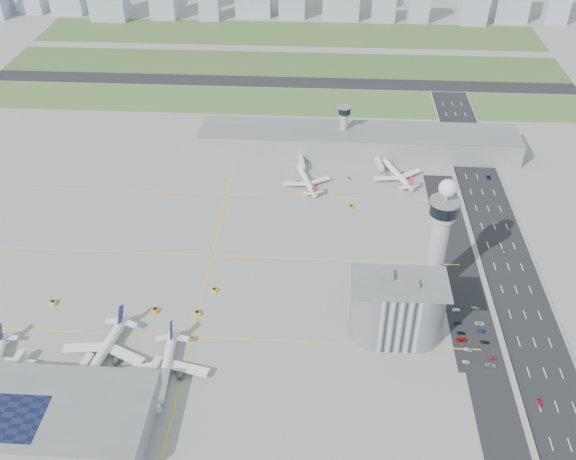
# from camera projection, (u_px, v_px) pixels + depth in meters

# --- Properties ---
(ground) EXTENTS (1000.00, 1000.00, 0.00)m
(ground) POSITION_uv_depth(u_px,v_px,m) (284.00, 297.00, 314.04)
(ground) COLOR gray
(grass_strip_0) EXTENTS (480.00, 50.00, 0.08)m
(grass_strip_0) POSITION_uv_depth(u_px,v_px,m) (277.00, 101.00, 496.71)
(grass_strip_0) COLOR #4A6730
(grass_strip_0) RESTS_ON ground
(grass_strip_1) EXTENTS (480.00, 60.00, 0.08)m
(grass_strip_1) POSITION_uv_depth(u_px,v_px,m) (283.00, 65.00, 557.28)
(grass_strip_1) COLOR #405528
(grass_strip_1) RESTS_ON ground
(grass_strip_2) EXTENTS (480.00, 70.00, 0.08)m
(grass_strip_2) POSITION_uv_depth(u_px,v_px,m) (289.00, 33.00, 621.90)
(grass_strip_2) COLOR #4E6530
(grass_strip_2) RESTS_ON ground
(runway) EXTENTS (480.00, 22.00, 0.10)m
(runway) POSITION_uv_depth(u_px,v_px,m) (280.00, 82.00, 526.58)
(runway) COLOR black
(runway) RESTS_ON ground
(highway) EXTENTS (28.00, 500.00, 0.10)m
(highway) POSITION_uv_depth(u_px,v_px,m) (522.00, 306.00, 308.45)
(highway) COLOR black
(highway) RESTS_ON ground
(barrier_left) EXTENTS (0.60, 500.00, 1.20)m
(barrier_left) POSITION_uv_depth(u_px,v_px,m) (493.00, 304.00, 308.80)
(barrier_left) COLOR #9E9E99
(barrier_left) RESTS_ON ground
(barrier_right) EXTENTS (0.60, 500.00, 1.20)m
(barrier_right) POSITION_uv_depth(u_px,v_px,m) (552.00, 306.00, 307.45)
(barrier_right) COLOR #9E9E99
(barrier_right) RESTS_ON ground
(landside_road) EXTENTS (18.00, 260.00, 0.08)m
(landside_road) POSITION_uv_depth(u_px,v_px,m) (473.00, 318.00, 301.59)
(landside_road) COLOR black
(landside_road) RESTS_ON ground
(parking_lot) EXTENTS (20.00, 44.00, 0.10)m
(parking_lot) POSITION_uv_depth(u_px,v_px,m) (473.00, 337.00, 291.99)
(parking_lot) COLOR black
(parking_lot) RESTS_ON ground
(taxiway_line_h_0) EXTENTS (260.00, 0.60, 0.01)m
(taxiway_line_h_0) POSITION_uv_depth(u_px,v_px,m) (192.00, 337.00, 291.74)
(taxiway_line_h_0) COLOR yellow
(taxiway_line_h_0) RESTS_ON ground
(taxiway_line_h_1) EXTENTS (260.00, 0.60, 0.01)m
(taxiway_line_h_1) POSITION_uv_depth(u_px,v_px,m) (212.00, 256.00, 340.20)
(taxiway_line_h_1) COLOR yellow
(taxiway_line_h_1) RESTS_ON ground
(taxiway_line_h_2) EXTENTS (260.00, 0.60, 0.01)m
(taxiway_line_h_2) POSITION_uv_depth(u_px,v_px,m) (228.00, 195.00, 388.66)
(taxiway_line_h_2) COLOR yellow
(taxiway_line_h_2) RESTS_ON ground
(taxiway_line_v) EXTENTS (0.60, 260.00, 0.01)m
(taxiway_line_v) POSITION_uv_depth(u_px,v_px,m) (212.00, 256.00, 340.20)
(taxiway_line_v) COLOR yellow
(taxiway_line_v) RESTS_ON ground
(control_tower) EXTENTS (14.00, 14.00, 64.50)m
(control_tower) POSITION_uv_depth(u_px,v_px,m) (440.00, 235.00, 296.43)
(control_tower) COLOR #ADAAA5
(control_tower) RESTS_ON ground
(secondary_tower) EXTENTS (8.60, 8.60, 31.90)m
(secondary_tower) POSITION_uv_depth(u_px,v_px,m) (344.00, 125.00, 422.69)
(secondary_tower) COLOR #ADAAA5
(secondary_tower) RESTS_ON ground
(admin_building) EXTENTS (42.00, 24.00, 33.50)m
(admin_building) POSITION_uv_depth(u_px,v_px,m) (397.00, 309.00, 284.76)
(admin_building) COLOR #B2B2B7
(admin_building) RESTS_ON ground
(terminal_pier) EXTENTS (210.00, 32.00, 15.80)m
(terminal_pier) POSITION_uv_depth(u_px,v_px,m) (358.00, 141.00, 427.00)
(terminal_pier) COLOR gray
(terminal_pier) RESTS_ON ground
(near_terminal) EXTENTS (84.00, 42.00, 13.00)m
(near_terminal) POSITION_uv_depth(u_px,v_px,m) (43.00, 417.00, 248.27)
(near_terminal) COLOR gray
(near_terminal) RESTS_ON ground
(airplane_near_b) EXTENTS (45.31, 50.85, 12.62)m
(airplane_near_b) POSITION_uv_depth(u_px,v_px,m) (102.00, 349.00, 277.38)
(airplane_near_b) COLOR white
(airplane_near_b) RESTS_ON ground
(airplane_near_c) EXTENTS (39.51, 45.77, 12.31)m
(airplane_near_c) POSITION_uv_depth(u_px,v_px,m) (165.00, 366.00, 269.56)
(airplane_near_c) COLOR white
(airplane_near_c) RESTS_ON ground
(airplane_far_a) EXTENTS (40.05, 43.60, 10.10)m
(airplane_far_a) POSITION_uv_depth(u_px,v_px,m) (306.00, 177.00, 395.46)
(airplane_far_a) COLOR white
(airplane_far_a) RESTS_ON ground
(airplane_far_b) EXTENTS (45.12, 48.20, 10.78)m
(airplane_far_b) POSITION_uv_depth(u_px,v_px,m) (398.00, 171.00, 401.00)
(airplane_far_b) COLOR white
(airplane_far_b) RESTS_ON ground
(jet_bridge_near_0) EXTENTS (5.39, 14.31, 5.70)m
(jet_bridge_near_0) POSITION_uv_depth(u_px,v_px,m) (6.00, 378.00, 268.56)
(jet_bridge_near_0) COLOR silver
(jet_bridge_near_0) RESTS_ON ground
(jet_bridge_near_1) EXTENTS (5.39, 14.31, 5.70)m
(jet_bridge_near_1) POSITION_uv_depth(u_px,v_px,m) (76.00, 382.00, 267.11)
(jet_bridge_near_1) COLOR silver
(jet_bridge_near_1) RESTS_ON ground
(jet_bridge_near_2) EXTENTS (5.39, 14.31, 5.70)m
(jet_bridge_near_2) POSITION_uv_depth(u_px,v_px,m) (147.00, 385.00, 265.66)
(jet_bridge_near_2) COLOR silver
(jet_bridge_near_2) RESTS_ON ground
(jet_bridge_far_0) EXTENTS (5.39, 14.31, 5.70)m
(jet_bridge_far_0) POSITION_uv_depth(u_px,v_px,m) (300.00, 158.00, 418.88)
(jet_bridge_far_0) COLOR silver
(jet_bridge_far_0) RESTS_ON ground
(jet_bridge_far_1) EXTENTS (5.39, 14.31, 5.70)m
(jet_bridge_far_1) POSITION_uv_depth(u_px,v_px,m) (377.00, 160.00, 416.46)
(jet_bridge_far_1) COLOR silver
(jet_bridge_far_1) RESTS_ON ground
(tug_0) EXTENTS (2.56, 3.70, 2.14)m
(tug_0) POSITION_uv_depth(u_px,v_px,m) (53.00, 302.00, 309.13)
(tug_0) COLOR yellow
(tug_0) RESTS_ON ground
(tug_1) EXTENTS (4.11, 3.60, 1.99)m
(tug_1) POSITION_uv_depth(u_px,v_px,m) (155.00, 310.00, 304.98)
(tug_1) COLOR orange
(tug_1) RESTS_ON ground
(tug_2) EXTENTS (3.90, 4.41, 2.13)m
(tug_2) POSITION_uv_depth(u_px,v_px,m) (197.00, 313.00, 303.15)
(tug_2) COLOR gold
(tug_2) RESTS_ON ground
(tug_3) EXTENTS (3.68, 3.23, 1.78)m
(tug_3) POSITION_uv_depth(u_px,v_px,m) (214.00, 290.00, 316.74)
(tug_3) COLOR #DBC504
(tug_3) RESTS_ON ground
(tug_4) EXTENTS (2.22, 2.97, 1.60)m
(tug_4) POSITION_uv_depth(u_px,v_px,m) (348.00, 178.00, 402.27)
(tug_4) COLOR #CCB302
(tug_4) RESTS_ON ground
(tug_5) EXTENTS (2.90, 3.67, 1.90)m
(tug_5) POSITION_uv_depth(u_px,v_px,m) (351.00, 207.00, 376.32)
(tug_5) COLOR #E7A203
(tug_5) RESTS_ON ground
(car_lot_0) EXTENTS (3.53, 1.72, 1.16)m
(car_lot_0) POSITION_uv_depth(u_px,v_px,m) (466.00, 362.00, 278.97)
(car_lot_0) COLOR white
(car_lot_0) RESTS_ON ground
(car_lot_1) EXTENTS (3.85, 1.55, 1.24)m
(car_lot_1) POSITION_uv_depth(u_px,v_px,m) (468.00, 349.00, 284.81)
(car_lot_1) COLOR #9798AD
(car_lot_1) RESTS_ON ground
(car_lot_2) EXTENTS (4.78, 2.31, 1.31)m
(car_lot_2) POSITION_uv_depth(u_px,v_px,m) (462.00, 340.00, 289.62)
(car_lot_2) COLOR #A40E07
(car_lot_2) RESTS_ON ground
(car_lot_3) EXTENTS (3.84, 1.67, 1.10)m
(car_lot_3) POSITION_uv_depth(u_px,v_px,m) (461.00, 333.00, 293.15)
(car_lot_3) COLOR black
(car_lot_3) RESTS_ON ground
(car_lot_4) EXTENTS (3.63, 1.87, 1.18)m
(car_lot_4) POSITION_uv_depth(u_px,v_px,m) (458.00, 323.00, 298.45)
(car_lot_4) COLOR #121947
(car_lot_4) RESTS_ON ground
(car_lot_5) EXTENTS (3.61, 1.51, 1.16)m
(car_lot_5) POSITION_uv_depth(u_px,v_px,m) (456.00, 310.00, 305.49)
(car_lot_5) COLOR white
(car_lot_5) RESTS_ON ground
(car_lot_6) EXTENTS (4.85, 2.48, 1.31)m
(car_lot_6) POSITION_uv_depth(u_px,v_px,m) (491.00, 365.00, 277.34)
(car_lot_6) COLOR gray
(car_lot_6) RESTS_ON ground
(car_lot_7) EXTENTS (4.05, 2.20, 1.11)m
(car_lot_7) POSITION_uv_depth(u_px,v_px,m) (493.00, 358.00, 280.70)
(car_lot_7) COLOR #AE1F3F
(car_lot_7) RESTS_ON ground
(car_lot_8) EXTENTS (3.89, 1.85, 1.28)m
(car_lot_8) POSITION_uv_depth(u_px,v_px,m) (485.00, 342.00, 288.41)
(car_lot_8) COLOR black
(car_lot_8) RESTS_ON ground
(car_lot_9) EXTENTS (3.95, 1.75, 1.26)m
(car_lot_9) POSITION_uv_depth(u_px,v_px,m) (481.00, 331.00, 293.96)
(car_lot_9) COLOR #12204B
(car_lot_9) RESTS_ON ground
(car_lot_10) EXTENTS (4.91, 2.66, 1.31)m
(car_lot_10) POSITION_uv_depth(u_px,v_px,m) (480.00, 323.00, 298.10)
(car_lot_10) COLOR #B9BCC6
(car_lot_10) RESTS_ON ground
(car_lot_11) EXTENTS (4.34, 2.09, 1.22)m
(car_lot_11) POSITION_uv_depth(u_px,v_px,m) (475.00, 308.00, 306.50)
(car_lot_11) COLOR #99999B
(car_lot_11) RESTS_ON ground
(car_hw_0) EXTENTS (1.49, 3.70, 1.26)m
(car_hw_0) POSITION_uv_depth(u_px,v_px,m) (540.00, 402.00, 261.08)
(car_hw_0) COLOR #AE0E3A
(car_hw_0) RESTS_ON ground
(car_hw_1) EXTENTS (1.58, 3.92, 1.27)m
(car_hw_1) POSITION_uv_depth(u_px,v_px,m) (504.00, 252.00, 341.99)
(car_hw_1) COLOR #2C2B2D
(car_hw_1) RESTS_ON ground
(car_hw_2) EXTENTS (2.32, 4.68, 1.27)m
(car_hw_2) POSITION_uv_depth(u_px,v_px,m) (489.00, 177.00, 403.72)
(car_hw_2) COLOR #0F144A
(car_hw_2) RESTS_ON ground
(car_hw_4) EXTENTS (1.90, 3.89, 1.28)m
(car_hw_4) POSITION_uv_depth(u_px,v_px,m) (453.00, 133.00, 452.13)
(car_hw_4) COLOR #929AA5
(car_hw_4) RESTS_ON ground
(skyline_bldg_10) EXTENTS (23.01, 18.41, 27.75)m
(skyline_bldg_10) POSITION_uv_depth(u_px,v_px,m) (384.00, 7.00, 644.54)
(skyline_bldg_10) COLOR #9EADC1
(skyline_bldg_10) RESTS_ON ground
(skyline_bldg_11) EXTENTS (20.22, 16.18, 38.97)m
(skyline_bldg_11) POSITION_uv_depth(u_px,v_px,m) (419.00, 2.00, 639.28)
(skyline_bldg_11) COLOR #9EADC1
(skyline_bldg_11) RESTS_ON ground
(skyline_bldg_12) EXTENTS (26.14, 20.92, 46.89)m
(skyline_bldg_12) POSITION_uv_depth(u_px,v_px,m) (475.00, 0.00, 632.68)
(skyline_bldg_12) COLOR #9EADC1
(skyline_bldg_12) RESTS_ON ground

